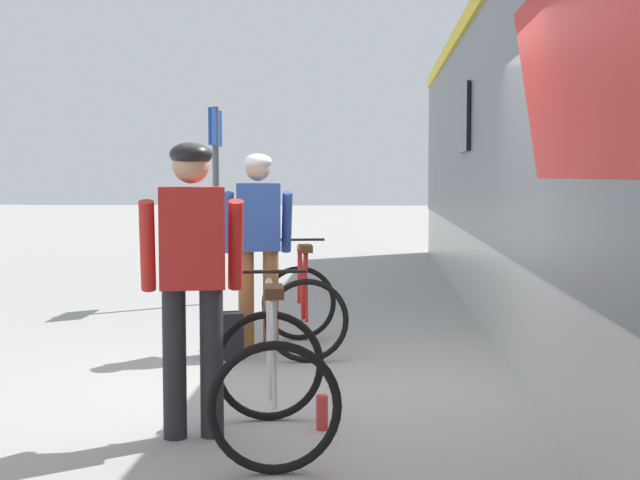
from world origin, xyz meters
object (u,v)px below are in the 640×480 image
(bicycle_near_silver, at_px, (272,377))
(water_bottle_near_the_bikes, at_px, (322,412))
(cyclist_near_in_red, at_px, (192,262))
(bicycle_far_red, at_px, (303,306))
(platform_sign_post, at_px, (216,171))
(cyclist_far_in_blue, at_px, (258,233))
(backpack_on_platform, at_px, (226,336))

(bicycle_near_silver, bearing_deg, water_bottle_near_the_bikes, 50.32)
(cyclist_near_in_red, distance_m, water_bottle_near_the_bikes, 1.23)
(bicycle_far_red, distance_m, platform_sign_post, 3.38)
(bicycle_near_silver, xyz_separation_m, platform_sign_post, (-1.34, 5.63, 1.22))
(cyclist_far_in_blue, xyz_separation_m, water_bottle_near_the_bikes, (0.71, -2.42, -0.95))
(platform_sign_post, bearing_deg, water_bottle_near_the_bikes, -73.04)
(platform_sign_post, bearing_deg, bicycle_far_red, -65.68)
(bicycle_near_silver, relative_size, bicycle_far_red, 1.00)
(cyclist_near_in_red, xyz_separation_m, bicycle_near_silver, (0.49, -0.13, -0.65))
(bicycle_near_silver, distance_m, bicycle_far_red, 2.76)
(backpack_on_platform, distance_m, platform_sign_post, 3.61)
(cyclist_far_in_blue, xyz_separation_m, backpack_on_platform, (-0.23, -0.38, -0.85))
(cyclist_near_in_red, height_order, water_bottle_near_the_bikes, cyclist_near_in_red)
(cyclist_far_in_blue, relative_size, bicycle_near_silver, 1.51)
(bicycle_far_red, relative_size, backpack_on_platform, 2.91)
(cyclist_far_in_blue, relative_size, bicycle_far_red, 1.51)
(backpack_on_platform, relative_size, platform_sign_post, 0.17)
(cyclist_far_in_blue, bearing_deg, cyclist_near_in_red, -90.97)
(bicycle_far_red, bearing_deg, water_bottle_near_the_bikes, -82.52)
(water_bottle_near_the_bikes, bearing_deg, bicycle_near_silver, -129.68)
(bicycle_near_silver, bearing_deg, cyclist_far_in_blue, 99.10)
(water_bottle_near_the_bikes, bearing_deg, cyclist_near_in_red, -165.06)
(bicycle_near_silver, height_order, backpack_on_platform, bicycle_near_silver)
(cyclist_far_in_blue, relative_size, backpack_on_platform, 4.40)
(backpack_on_platform, height_order, water_bottle_near_the_bikes, backpack_on_platform)
(cyclist_far_in_blue, xyz_separation_m, bicycle_near_silver, (0.44, -2.75, -0.65))
(cyclist_far_in_blue, height_order, backpack_on_platform, cyclist_far_in_blue)
(water_bottle_near_the_bikes, relative_size, platform_sign_post, 0.09)
(cyclist_near_in_red, height_order, platform_sign_post, platform_sign_post)
(bicycle_far_red, bearing_deg, bicycle_near_silver, -89.07)
(bicycle_far_red, relative_size, water_bottle_near_the_bikes, 5.45)
(cyclist_far_in_blue, height_order, water_bottle_near_the_bikes, cyclist_far_in_blue)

